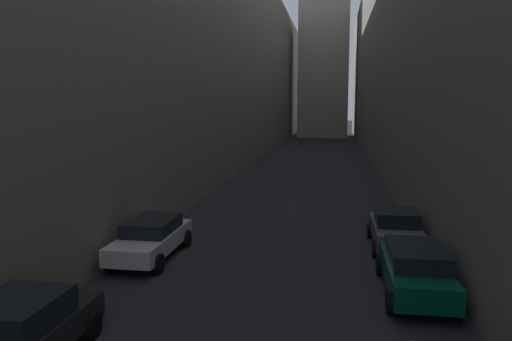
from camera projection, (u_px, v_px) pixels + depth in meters
ground_plane at (311, 165)px, 45.10m from camera, size 264.00×264.00×0.00m
building_block_left at (177, 59)px, 47.82m from camera, size 15.49×108.00×19.70m
building_block_right at (458, 49)px, 43.70m from camera, size 14.48×108.00×20.75m
parked_car_left_second at (19, 332)px, 10.26m from camera, size 1.98×4.11×1.50m
parked_car_left_third at (151, 237)px, 17.64m from camera, size 1.89×4.59×1.40m
parked_car_right_third at (416, 269)px, 14.16m from camera, size 1.90×4.44×1.47m
parked_car_right_far at (396, 229)px, 18.80m from camera, size 1.91×4.03×1.48m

